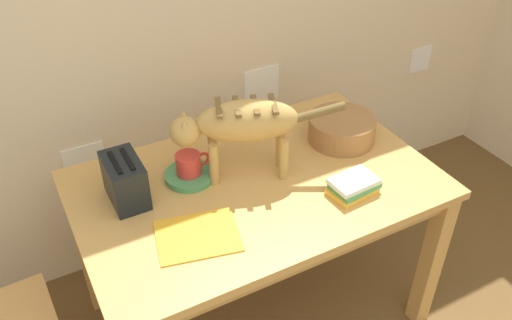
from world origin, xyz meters
name	(u,v)px	position (x,y,z in m)	size (l,w,h in m)	color
wall_rear	(154,3)	(0.00, 2.13, 1.25)	(4.71, 0.11, 2.50)	beige
dining_table	(256,199)	(0.11, 1.46, 0.67)	(1.35, 0.86, 0.76)	tan
cat	(240,125)	(0.08, 1.53, 0.98)	(0.61, 0.28, 0.32)	tan
saucer_bowl	(189,175)	(-0.10, 1.60, 0.77)	(0.19, 0.19, 0.03)	#479255
coffee_mug	(189,164)	(-0.10, 1.60, 0.82)	(0.14, 0.10, 0.08)	red
magazine	(198,236)	(-0.20, 1.29, 0.76)	(0.27, 0.22, 0.01)	gold
book_stack	(353,186)	(0.39, 1.23, 0.79)	(0.19, 0.13, 0.06)	gold
wicker_basket	(342,129)	(0.56, 1.54, 0.81)	(0.28, 0.28, 0.10)	#9D6C3D
toaster	(125,180)	(-0.35, 1.59, 0.84)	(0.12, 0.20, 0.18)	black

